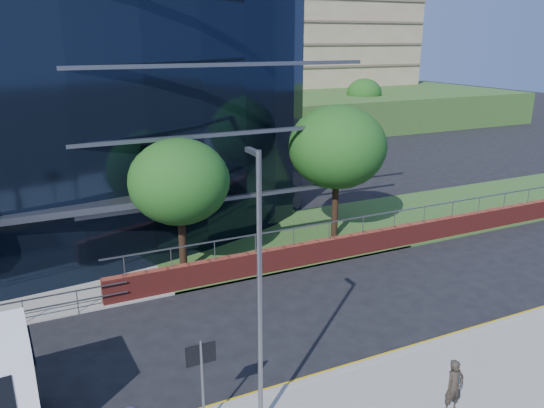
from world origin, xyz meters
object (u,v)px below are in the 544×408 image
tree_dist_e (253,98)px  street_sign (201,366)px  tree_far_d (337,147)px  streetlight_east (259,288)px  tree_far_c (179,182)px  pedestrian_b (454,387)px  tree_dist_f (364,93)px

tree_dist_e → street_sign: bearing=-115.1°
tree_far_d → tree_dist_e: 31.06m
tree_dist_e → streetlight_east: bearing=-113.1°
tree_far_c → streetlight_east: 11.22m
pedestrian_b → tree_dist_f: bearing=57.9°
tree_far_d → pedestrian_b: (-4.65, -14.13, -4.19)m
street_sign → tree_dist_e: (19.50, 41.59, 2.39)m
street_sign → streetlight_east: bearing=-21.4°
tree_far_c → tree_dist_f: size_ratio=1.08×
tree_far_c → tree_far_d: size_ratio=0.87×
tree_far_c → streetlight_east: size_ratio=0.81×
tree_far_c → pedestrian_b: bearing=-71.7°
tree_far_c → pedestrian_b: (4.35, -13.13, -3.54)m
pedestrian_b → tree_far_c: bearing=108.1°
tree_far_d → pedestrian_b: size_ratio=4.39×
street_sign → tree_far_d: tree_far_d is taller
tree_far_c → pedestrian_b: tree_far_c is taller
tree_far_c → streetlight_east: bearing=-95.1°
street_sign → tree_dist_e: 45.99m
street_sign → tree_far_d: size_ratio=0.38×
pedestrian_b → tree_far_d: bearing=71.6°
street_sign → streetlight_east: size_ratio=0.35×
tree_dist_f → pedestrian_b: 54.39m
street_sign → tree_far_c: bearing=76.7°
tree_dist_f → pedestrian_b: (-28.65, -46.13, -3.21)m
street_sign → tree_dist_e: size_ratio=0.43×
tree_far_d → tree_dist_f: 40.01m
street_sign → tree_far_c: tree_far_c is taller
tree_far_d → tree_dist_e: (8.00, 30.00, -0.65)m
tree_dist_f → pedestrian_b: tree_dist_f is taller
street_sign → tree_far_d: 16.61m
pedestrian_b → streetlight_east: bearing=159.7°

